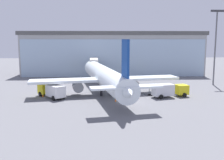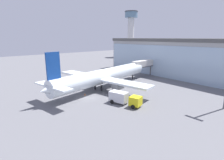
% 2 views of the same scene
% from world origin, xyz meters
% --- Properties ---
extents(ground, '(240.00, 240.00, 0.00)m').
position_xyz_m(ground, '(0.00, 0.00, 0.00)').
color(ground, slate).
extents(terminal_building, '(59.23, 17.30, 13.99)m').
position_xyz_m(terminal_building, '(-0.00, 40.80, 7.00)').
color(terminal_building, '#9F9F9F').
rests_on(terminal_building, ground).
extents(jet_bridge, '(2.46, 11.50, 6.09)m').
position_xyz_m(jet_bridge, '(-6.17, 29.14, 4.70)').
color(jet_bridge, silver).
rests_on(jet_bridge, ground).
extents(apron_light_mast, '(3.20, 0.40, 18.59)m').
position_xyz_m(apron_light_mast, '(24.28, 17.03, 11.04)').
color(apron_light_mast, '#59595E').
rests_on(apron_light_mast, ground).
extents(airplane, '(31.16, 39.09, 11.40)m').
position_xyz_m(airplane, '(-3.61, 7.56, 3.57)').
color(airplane, white).
rests_on(airplane, ground).
extents(catering_truck, '(6.35, 7.03, 2.65)m').
position_xyz_m(catering_truck, '(-14.20, 4.00, 1.47)').
color(catering_truck, yellow).
rests_on(catering_truck, ground).
extents(fuel_truck, '(7.62, 3.95, 2.65)m').
position_xyz_m(fuel_truck, '(9.02, 3.19, 1.47)').
color(fuel_truck, yellow).
rests_on(fuel_truck, ground).
extents(baggage_cart, '(3.15, 2.37, 1.50)m').
position_xyz_m(baggage_cart, '(6.61, 5.14, 0.50)').
color(baggage_cart, slate).
rests_on(baggage_cart, ground).
extents(safety_cone_nose, '(0.36, 0.36, 0.55)m').
position_xyz_m(safety_cone_nose, '(-1.90, 0.16, 0.28)').
color(safety_cone_nose, orange).
rests_on(safety_cone_nose, ground).
extents(safety_cone_wingtip, '(0.36, 0.36, 0.55)m').
position_xyz_m(safety_cone_wingtip, '(-16.18, 5.00, 0.28)').
color(safety_cone_wingtip, orange).
rests_on(safety_cone_wingtip, ground).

